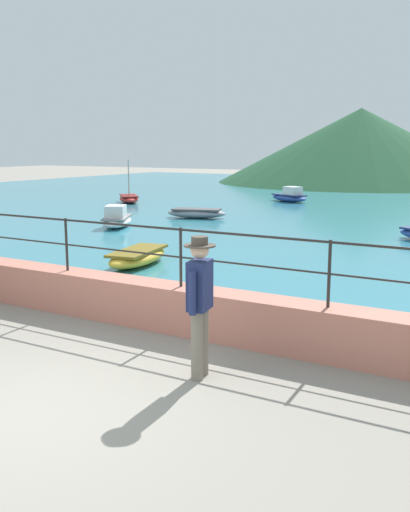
{
  "coord_description": "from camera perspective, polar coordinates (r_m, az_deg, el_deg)",
  "views": [
    {
      "loc": [
        4.6,
        -4.02,
        2.79
      ],
      "look_at": [
        0.13,
        3.7,
        1.1
      ],
      "focal_mm": 40.68,
      "sensor_mm": 36.0,
      "label": 1
    }
  ],
  "objects": [
    {
      "name": "boat_5",
      "position": [
        13.65,
        -6.63,
        -0.05
      ],
      "size": [
        1.3,
        2.42,
        0.36
      ],
      "color": "gold",
      "rests_on": "lake_water"
    },
    {
      "name": "boat_3",
      "position": [
        29.05,
        -7.49,
        5.65
      ],
      "size": [
        2.23,
        2.29,
        2.1
      ],
      "color": "red",
      "rests_on": "lake_water"
    },
    {
      "name": "person_walking",
      "position": [
        6.97,
        -0.52,
        -4.33
      ],
      "size": [
        0.38,
        0.56,
        1.75
      ],
      "color": "slate",
      "rests_on": "ground"
    },
    {
      "name": "boat_4",
      "position": [
        20.21,
        -8.65,
        3.6
      ],
      "size": [
        1.87,
        2.45,
        0.76
      ],
      "color": "white",
      "rests_on": "lake_water"
    },
    {
      "name": "boat_0",
      "position": [
        22.51,
        -0.84,
        4.26
      ],
      "size": [
        2.46,
        1.54,
        0.36
      ],
      "color": "gray",
      "rests_on": "lake_water"
    },
    {
      "name": "hill_secondary",
      "position": [
        46.62,
        14.99,
        10.42
      ],
      "size": [
        21.88,
        21.88,
        5.66
      ],
      "primitive_type": "cone",
      "color": "#1E4C2D",
      "rests_on": "ground"
    },
    {
      "name": "ground_plane",
      "position": [
        6.71,
        -17.62,
        -14.35
      ],
      "size": [
        120.0,
        120.0,
        0.0
      ],
      "primitive_type": "plane",
      "color": "gray"
    },
    {
      "name": "boat_1",
      "position": [
        29.55,
        8.33,
        5.83
      ],
      "size": [
        2.46,
        1.83,
        0.76
      ],
      "color": "#2D4C9E",
      "rests_on": "lake_water"
    },
    {
      "name": "promenade_wall",
      "position": [
        8.9,
        -2.36,
        -5.19
      ],
      "size": [
        20.0,
        0.56,
        0.7
      ],
      "primitive_type": "cube",
      "color": "tan",
      "rests_on": "ground"
    },
    {
      "name": "railing",
      "position": [
        8.68,
        -2.41,
        1.08
      ],
      "size": [
        18.44,
        0.04,
        0.9
      ],
      "color": "#282623",
      "rests_on": "promenade_wall"
    }
  ]
}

